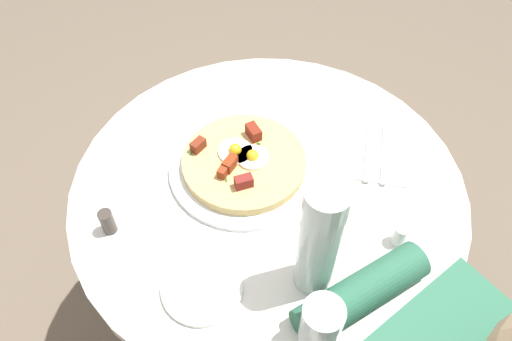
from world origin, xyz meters
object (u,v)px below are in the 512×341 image
dining_table (267,228)px  salt_shaker (400,235)px  breakfast_pizza (243,161)px  water_bottle (319,241)px  pepper_shaker (107,222)px  pizza_plate (244,167)px  bread_plate (202,287)px  knife (385,153)px  water_glass (320,327)px  fork (368,151)px

dining_table → salt_shaker: salt_shaker is taller
dining_table → breakfast_pizza: 0.21m
water_bottle → pepper_shaker: bearing=37.5°
pizza_plate → water_bottle: (-0.29, 0.06, 0.13)m
breakfast_pizza → bread_plate: (-0.18, 0.23, -0.02)m
pepper_shaker → bread_plate: bearing=-161.1°
knife → breakfast_pizza: bearing=-71.7°
water_glass → salt_shaker: size_ratio=2.66×
pizza_plate → water_glass: bearing=161.3°
water_glass → pepper_shaker: size_ratio=2.21×
water_glass → bread_plate: bearing=26.8°
bread_plate → fork: (0.05, -0.48, 0.00)m
pizza_plate → breakfast_pizza: bearing=35.6°
pepper_shaker → salt_shaker: bearing=-130.3°
fork → pepper_shaker: size_ratio=3.17×
water_glass → pepper_shaker: (0.42, 0.18, -0.03)m
pizza_plate → bread_plate: 0.29m
salt_shaker → pizza_plate: bearing=21.3°
bread_plate → water_glass: 0.23m
pizza_plate → pepper_shaker: 0.31m
pizza_plate → fork: pizza_plate is taller
pizza_plate → bread_plate: pizza_plate is taller
knife → pepper_shaker: 0.61m
pizza_plate → breakfast_pizza: 0.02m
water_glass → salt_shaker: bearing=-78.9°
knife → water_bottle: 0.37m
breakfast_pizza → fork: (-0.13, -0.25, -0.02)m
water_bottle → knife: bearing=-68.7°
bread_plate → water_glass: size_ratio=1.20×
knife → fork: bearing=-90.0°
breakfast_pizza → bread_plate: size_ratio=1.77×
fork → salt_shaker: (-0.20, 0.12, 0.02)m
knife → salt_shaker: (-0.17, 0.14, 0.02)m
water_glass → water_bottle: (0.09, -0.07, 0.07)m
pizza_plate → water_glass: water_glass is taller
dining_table → water_bottle: water_bottle is taller
bread_plate → fork: 0.48m
bread_plate → pizza_plate: bearing=-52.0°
breakfast_pizza → water_glass: (-0.38, 0.13, 0.04)m
water_bottle → salt_shaker: water_bottle is taller
bread_plate → water_bottle: 0.24m
breakfast_pizza → water_bottle: water_bottle is taller
bread_plate → pepper_shaker: (0.22, 0.07, 0.02)m
breakfast_pizza → fork: 0.28m
pizza_plate → dining_table: bearing=-166.6°
water_bottle → pepper_shaker: (0.32, 0.25, -0.11)m
pizza_plate → water_glass: (-0.38, 0.13, 0.06)m
dining_table → bread_plate: size_ratio=5.58×
pepper_shaker → dining_table: bearing=-107.7°
dining_table → water_glass: water_glass is taller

